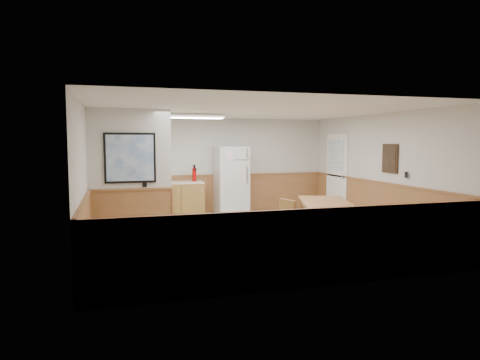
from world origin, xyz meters
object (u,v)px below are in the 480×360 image
object	(u,v)px
refrigerator	(231,181)
dining_table	(326,206)
soap_bottle	(134,178)
fire_extinguisher	(194,174)
dining_chair	(292,218)
dining_bench	(387,218)

from	to	relation	value
refrigerator	dining_table	size ratio (longest dim) A/B	0.90
refrigerator	soap_bottle	xyz separation A→B (m)	(-2.43, 0.01, 0.14)
fire_extinguisher	soap_bottle	bearing A→B (deg)	-162.00
refrigerator	dining_table	distance (m)	3.39
refrigerator	dining_chair	size ratio (longest dim) A/B	2.09
refrigerator	fire_extinguisher	size ratio (longest dim) A/B	4.27
dining_table	fire_extinguisher	world-z (taller)	fire_extinguisher
dining_table	dining_chair	xyz separation A→B (m)	(-0.78, -0.19, -0.16)
dining_bench	fire_extinguisher	distance (m)	4.71
refrigerator	soap_bottle	world-z (taller)	refrigerator
dining_bench	dining_chair	size ratio (longest dim) A/B	2.01
refrigerator	fire_extinguisher	world-z (taller)	refrigerator
dining_table	fire_extinguisher	xyz separation A→B (m)	(-1.96, 3.25, 0.42)
dining_bench	soap_bottle	distance (m)	5.85
dining_chair	fire_extinguisher	size ratio (longest dim) A/B	2.05
dining_bench	soap_bottle	xyz separation A→B (m)	(-4.85, 3.20, 0.68)
dining_table	soap_bottle	distance (m)	4.74
fire_extinguisher	soap_bottle	distance (m)	1.47
dining_bench	dining_table	bearing A→B (deg)	-173.45
fire_extinguisher	soap_bottle	xyz separation A→B (m)	(-1.47, -0.01, -0.06)
refrigerator	dining_table	xyz separation A→B (m)	(1.01, -3.23, -0.23)
dining_chair	soap_bottle	xyz separation A→B (m)	(-2.65, 3.43, 0.53)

